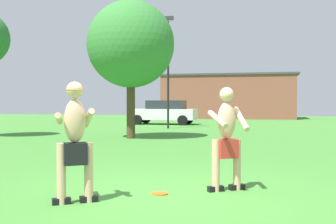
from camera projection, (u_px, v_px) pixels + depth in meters
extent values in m
plane|color=#428433|center=(175.00, 195.00, 6.67)|extent=(80.00, 80.00, 0.00)
cube|color=black|center=(237.00, 187.00, 7.03)|extent=(0.28, 0.24, 0.09)
cylinder|color=#E0AD89|center=(237.00, 164.00, 7.03)|extent=(0.13, 0.13, 0.85)
cube|color=black|center=(216.00, 189.00, 6.90)|extent=(0.28, 0.24, 0.09)
cylinder|color=#E0AD89|center=(216.00, 166.00, 6.89)|extent=(0.13, 0.13, 0.85)
cube|color=red|center=(226.00, 149.00, 6.95)|extent=(0.41, 0.38, 0.31)
ellipsoid|color=#E0AD89|center=(227.00, 121.00, 6.94)|extent=(0.38, 0.36, 0.61)
cylinder|color=#E0AD89|center=(241.00, 119.00, 6.92)|extent=(0.32, 0.52, 0.39)
cylinder|color=#E0AD89|center=(218.00, 119.00, 6.77)|extent=(0.39, 0.53, 0.28)
sphere|color=#E0AD89|center=(227.00, 94.00, 6.93)|extent=(0.23, 0.23, 0.23)
cube|color=black|center=(61.00, 201.00, 6.03)|extent=(0.28, 0.24, 0.09)
cylinder|color=#E0AD89|center=(61.00, 174.00, 6.02)|extent=(0.13, 0.13, 0.87)
cube|color=black|center=(89.00, 199.00, 6.17)|extent=(0.28, 0.24, 0.09)
cylinder|color=#E0AD89|center=(89.00, 172.00, 6.16)|extent=(0.13, 0.13, 0.87)
cube|color=black|center=(75.00, 154.00, 6.08)|extent=(0.40, 0.38, 0.31)
ellipsoid|color=#E0AD89|center=(75.00, 121.00, 6.07)|extent=(0.38, 0.35, 0.63)
cylinder|color=#E0AD89|center=(59.00, 119.00, 6.09)|extent=(0.33, 0.59, 0.20)
cylinder|color=#E0AD89|center=(88.00, 118.00, 6.24)|extent=(0.40, 0.54, 0.31)
sphere|color=#E0AD89|center=(75.00, 90.00, 6.06)|extent=(0.24, 0.24, 0.24)
cone|color=orange|center=(75.00, 85.00, 6.06)|extent=(0.35, 0.35, 0.13)
cylinder|color=orange|center=(159.00, 194.00, 6.68)|extent=(0.26, 0.26, 0.03)
cube|color=white|center=(163.00, 114.00, 27.96)|extent=(4.35, 1.91, 0.70)
cube|color=#282D33|center=(166.00, 105.00, 27.89)|extent=(2.45, 1.65, 0.56)
cylinder|color=black|center=(137.00, 120.00, 27.47)|extent=(0.65, 0.24, 0.64)
cylinder|color=black|center=(146.00, 119.00, 29.22)|extent=(0.65, 0.24, 0.64)
cylinder|color=black|center=(183.00, 120.00, 26.72)|extent=(0.65, 0.24, 0.64)
cylinder|color=black|center=(188.00, 119.00, 28.46)|extent=(0.65, 0.24, 0.64)
cylinder|color=black|center=(168.00, 75.00, 23.52)|extent=(0.12, 0.12, 5.97)
cube|color=#333338|center=(168.00, 18.00, 23.45)|extent=(0.60, 0.24, 0.20)
cube|color=brown|center=(229.00, 97.00, 38.93)|extent=(11.71, 5.22, 3.83)
cube|color=#3F3F44|center=(229.00, 76.00, 38.88)|extent=(12.18, 5.43, 0.16)
cylinder|color=#4C3823|center=(131.00, 107.00, 17.04)|extent=(0.34, 0.34, 2.57)
ellipsoid|color=#387F38|center=(131.00, 44.00, 16.98)|extent=(3.50, 3.50, 3.50)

